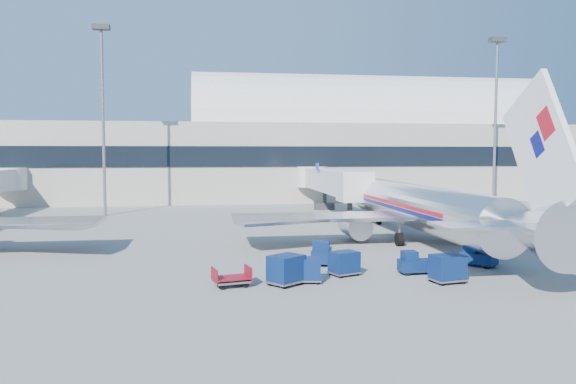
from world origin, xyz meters
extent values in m
plane|color=gray|center=(0.00, 0.00, 0.00)|extent=(260.00, 260.00, 0.00)
cube|color=#B2AA9E|center=(-25.00, 56.00, 6.00)|extent=(170.00, 28.00, 12.00)
cube|color=black|center=(-25.00, 42.05, 7.00)|extent=(170.00, 0.40, 3.00)
cylinder|color=silver|center=(20.00, 56.00, 12.00)|extent=(60.00, 18.00, 18.00)
cylinder|color=silver|center=(10.00, 6.00, 2.90)|extent=(3.80, 28.00, 3.80)
sphere|color=silver|center=(10.00, 20.00, 2.90)|extent=(3.72, 3.72, 3.72)
cone|color=silver|center=(10.00, -11.00, 3.30)|extent=(3.80, 6.00, 3.80)
cube|color=#B70E1D|center=(10.00, 7.00, 3.15)|extent=(3.85, 20.16, 0.32)
cube|color=#0B0D65|center=(10.00, 7.00, 2.78)|extent=(3.85, 20.16, 0.32)
cube|color=white|center=(10.00, -11.50, 7.70)|extent=(0.35, 7.79, 8.74)
cube|color=silver|center=(10.00, -10.50, 3.50)|extent=(11.00, 3.00, 0.18)
cube|color=silver|center=(10.00, 5.00, 2.30)|extent=(32.00, 5.00, 0.28)
cylinder|color=#B7B7BC|center=(4.50, 6.50, 1.35)|extent=(2.10, 3.80, 2.10)
cylinder|color=#B7B7BC|center=(15.50, 6.50, 1.35)|extent=(2.10, 3.80, 2.10)
cylinder|color=black|center=(10.00, 17.00, 0.45)|extent=(0.40, 0.90, 0.90)
cube|color=silver|center=(7.60, 30.00, 4.00)|extent=(2.70, 24.00, 2.70)
cube|color=silver|center=(7.60, 17.80, 4.00)|extent=(3.40, 3.20, 3.20)
cylinder|color=silver|center=(7.60, 41.50, 4.00)|extent=(4.40, 4.40, 3.00)
cube|color=#2D2D30|center=(7.60, 20.00, 1.80)|extent=(0.50, 0.50, 3.00)
cube|color=#2D2D30|center=(7.60, 20.00, 0.45)|extent=(2.60, 1.00, 0.90)
cube|color=#2D2D30|center=(7.60, 33.00, 1.80)|extent=(0.50, 0.50, 3.00)
cube|color=#2D2D30|center=(7.60, 33.00, 0.45)|extent=(2.60, 1.00, 0.90)
cube|color=navy|center=(6.00, 30.00, 5.80)|extent=(0.12, 1.40, 0.90)
cylinder|color=silver|center=(-34.40, 41.50, 4.00)|extent=(4.40, 4.40, 3.00)
cylinder|color=slate|center=(-20.00, 30.00, 11.00)|extent=(0.36, 0.36, 22.00)
cube|color=#2D2D30|center=(-20.00, 30.00, 22.30)|extent=(2.00, 1.20, 0.60)
cylinder|color=slate|center=(30.00, 30.00, 11.00)|extent=(0.36, 0.36, 22.00)
cube|color=#2D2D30|center=(30.00, 30.00, 22.30)|extent=(2.00, 1.20, 0.60)
cube|color=#9E9E96|center=(18.00, 2.00, 0.45)|extent=(3.00, 0.55, 0.90)
cube|color=#9E9E96|center=(21.30, 2.00, 0.45)|extent=(3.00, 0.55, 0.90)
cube|color=#0A1E4B|center=(4.87, -6.67, 0.53)|extent=(2.23, 1.14, 0.72)
cube|color=#0A1E4B|center=(4.39, -6.66, 1.11)|extent=(0.88, 0.97, 0.67)
cylinder|color=black|center=(5.65, -6.25, 0.27)|extent=(0.54, 0.22, 0.54)
cube|color=#0A1E4B|center=(9.84, -5.03, 0.54)|extent=(2.25, 2.49, 0.74)
cube|color=#0A1E4B|center=(9.54, -4.64, 1.13)|extent=(1.32, 1.30, 0.69)
cylinder|color=black|center=(10.66, -5.40, 0.27)|extent=(0.50, 0.57, 0.55)
cube|color=#0A1E4B|center=(-0.35, -2.71, 0.60)|extent=(1.91, 2.76, 0.82)
cube|color=#0A1E4B|center=(-0.50, -3.23, 1.25)|extent=(1.32, 1.25, 0.76)
cylinder|color=black|center=(-0.57, -1.73, 0.31)|extent=(0.40, 0.65, 0.61)
cube|color=#0A1E4B|center=(0.27, -6.49, 0.85)|extent=(1.96, 1.77, 1.29)
cube|color=slate|center=(0.27, -6.49, 0.20)|extent=(2.06, 1.84, 0.09)
cylinder|color=black|center=(0.66, -5.79, 0.18)|extent=(0.38, 0.27, 0.36)
cube|color=#0A1E4B|center=(-2.36, -7.99, 0.83)|extent=(1.74, 1.44, 1.27)
cube|color=slate|center=(-2.36, -7.99, 0.19)|extent=(1.83, 1.50, 0.09)
cylinder|color=black|center=(-1.68, -7.60, 0.18)|extent=(0.37, 0.19, 0.35)
cube|color=#0A1E4B|center=(-3.63, -8.43, 0.97)|extent=(2.34, 2.27, 1.49)
cube|color=slate|center=(-3.63, -8.43, 0.23)|extent=(2.45, 2.37, 0.10)
cylinder|color=black|center=(-3.41, -7.55, 0.21)|extent=(0.42, 0.38, 0.41)
cube|color=#0A1E4B|center=(5.70, -9.28, 0.93)|extent=(1.98, 1.67, 1.42)
cube|color=slate|center=(5.70, -9.28, 0.21)|extent=(2.09, 1.74, 0.10)
cylinder|color=black|center=(6.27, -8.63, 0.20)|extent=(0.41, 0.23, 0.39)
cube|color=slate|center=(-6.73, -8.35, 0.33)|extent=(2.31, 1.81, 0.11)
cube|color=maroon|center=(-6.73, -8.35, 0.51)|extent=(2.32, 1.86, 0.07)
cylinder|color=black|center=(-6.20, -7.71, 0.19)|extent=(0.40, 0.23, 0.37)
camera|label=1|loc=(-8.21, -39.65, 7.54)|focal=35.00mm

